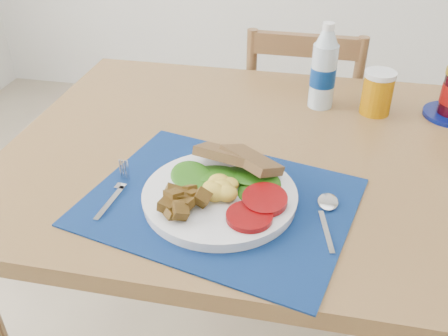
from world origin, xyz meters
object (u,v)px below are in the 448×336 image
water_bottle (324,71)px  juice_glass (377,94)px  breakfast_plate (216,193)px  chair_far (301,115)px

water_bottle → juice_glass: bearing=-5.3°
breakfast_plate → chair_far: bearing=104.2°
water_bottle → juice_glass: size_ratio=2.10×
juice_glass → water_bottle: bearing=174.7°
breakfast_plate → water_bottle: water_bottle is taller
juice_glass → chair_far: bearing=118.3°
chair_far → juice_glass: bearing=118.7°
chair_far → water_bottle: (0.06, -0.35, 0.31)m
chair_far → breakfast_plate: 0.86m
water_bottle → chair_far: bearing=99.2°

